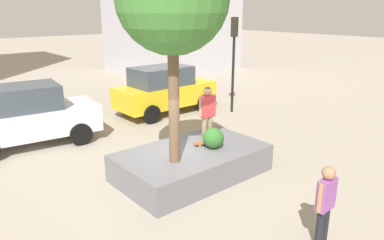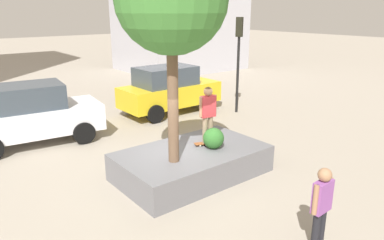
# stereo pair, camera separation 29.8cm
# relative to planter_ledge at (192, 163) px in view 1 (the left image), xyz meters

# --- Properties ---
(ground_plane) EXTENTS (120.00, 120.00, 0.00)m
(ground_plane) POSITION_rel_planter_ledge_xyz_m (-0.33, 0.21, -0.40)
(ground_plane) COLOR #9E9384
(planter_ledge) EXTENTS (4.24, 2.53, 0.79)m
(planter_ledge) POSITION_rel_planter_ledge_xyz_m (0.00, 0.00, 0.00)
(planter_ledge) COLOR slate
(planter_ledge) RESTS_ON ground
(boxwood_shrub) EXTENTS (0.61, 0.61, 0.61)m
(boxwood_shrub) POSITION_rel_planter_ledge_xyz_m (0.57, -0.28, 0.70)
(boxwood_shrub) COLOR #2D6628
(boxwood_shrub) RESTS_ON planter_ledge
(skateboard) EXTENTS (0.82, 0.47, 0.07)m
(skateboard) POSITION_rel_planter_ledge_xyz_m (0.62, 0.04, 0.45)
(skateboard) COLOR brown
(skateboard) RESTS_ON planter_ledge
(skateboarder) EXTENTS (0.57, 0.26, 1.68)m
(skateboarder) POSITION_rel_planter_ledge_xyz_m (0.62, 0.04, 1.44)
(skateboarder) COLOR #847056
(skateboarder) RESTS_ON skateboard
(police_car) EXTENTS (4.86, 2.64, 2.17)m
(police_car) POSITION_rel_planter_ledge_xyz_m (-2.85, 5.63, 0.71)
(police_car) COLOR white
(police_car) RESTS_ON ground
(taxi_cab) EXTENTS (4.70, 2.25, 2.17)m
(taxi_cab) POSITION_rel_planter_ledge_xyz_m (3.35, 5.95, 0.71)
(taxi_cab) COLOR gold
(taxi_cab) RESTS_ON ground
(traffic_light_corner) EXTENTS (0.37, 0.36, 4.34)m
(traffic_light_corner) POSITION_rel_planter_ledge_xyz_m (5.88, 4.04, 2.57)
(traffic_light_corner) COLOR black
(traffic_light_corner) RESTS_ON ground
(passerby_with_bag) EXTENTS (0.60, 0.27, 1.76)m
(passerby_with_bag) POSITION_rel_planter_ledge_xyz_m (-0.09, -4.22, 0.62)
(passerby_with_bag) COLOR black
(passerby_with_bag) RESTS_ON ground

